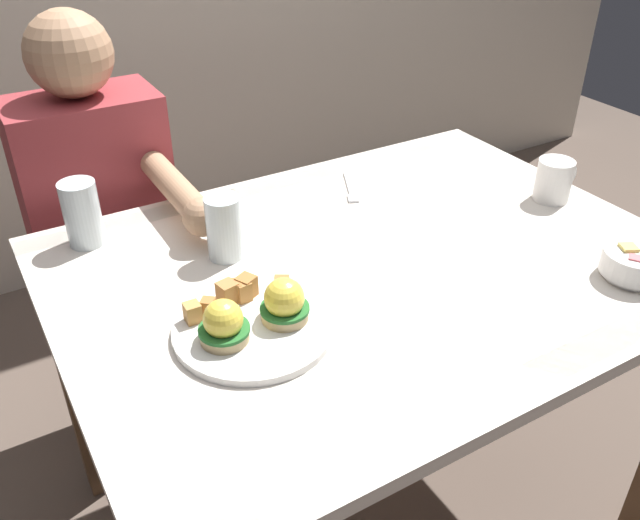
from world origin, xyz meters
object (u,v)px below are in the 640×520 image
object	(u,v)px
fork	(350,189)
water_glass_far	(83,216)
fruit_bowl	(634,264)
coffee_mug	(555,179)
diner_person	(106,219)
dining_table	(370,304)
water_glass_near	(224,231)
eggs_benedict_plate	(253,319)

from	to	relation	value
fork	water_glass_far	size ratio (longest dim) A/B	1.09
fruit_bowl	coffee_mug	xyz separation A→B (m)	(0.11, 0.30, 0.02)
diner_person	dining_table	bearing A→B (deg)	-58.18
dining_table	coffee_mug	world-z (taller)	coffee_mug
water_glass_far	water_glass_near	bearing A→B (deg)	-40.61
coffee_mug	water_glass_near	world-z (taller)	water_glass_near
coffee_mug	water_glass_near	size ratio (longest dim) A/B	0.86
coffee_mug	water_glass_far	size ratio (longest dim) A/B	0.82
water_glass_near	water_glass_far	world-z (taller)	water_glass_far
fruit_bowl	water_glass_far	world-z (taller)	water_glass_far
dining_table	diner_person	size ratio (longest dim) A/B	1.05
dining_table	fruit_bowl	distance (m)	0.50
water_glass_near	diner_person	bearing A→B (deg)	106.93
dining_table	water_glass_far	world-z (taller)	water_glass_far
water_glass_near	water_glass_far	xyz separation A→B (m)	(-0.22, 0.19, 0.01)
eggs_benedict_plate	coffee_mug	bearing A→B (deg)	6.46
dining_table	coffee_mug	distance (m)	0.52
fruit_bowl	fork	xyz separation A→B (m)	(-0.26, 0.58, -0.03)
eggs_benedict_plate	fruit_bowl	distance (m)	0.72
water_glass_far	diner_person	size ratio (longest dim) A/B	0.12
eggs_benedict_plate	fruit_bowl	bearing A→B (deg)	-17.43
fork	coffee_mug	bearing A→B (deg)	-36.21
eggs_benedict_plate	diner_person	bearing A→B (deg)	96.40
coffee_mug	diner_person	bearing A→B (deg)	145.90
diner_person	water_glass_near	bearing A→B (deg)	-73.07
water_glass_far	diner_person	xyz separation A→B (m)	(0.09, 0.25, -0.15)
fruit_bowl	water_glass_far	xyz separation A→B (m)	(-0.85, 0.65, 0.03)
fork	water_glass_far	world-z (taller)	water_glass_far
dining_table	water_glass_near	distance (m)	0.33
fruit_bowl	fork	distance (m)	0.63
eggs_benedict_plate	coffee_mug	size ratio (longest dim) A/B	2.43
dining_table	fork	world-z (taller)	fork
coffee_mug	water_glass_far	distance (m)	1.02
fruit_bowl	water_glass_far	distance (m)	1.07
eggs_benedict_plate	diner_person	xyz separation A→B (m)	(-0.08, 0.68, -0.12)
dining_table	coffee_mug	size ratio (longest dim) A/B	10.80
fruit_bowl	water_glass_far	size ratio (longest dim) A/B	0.89
fruit_bowl	water_glass_far	bearing A→B (deg)	142.66
fruit_bowl	coffee_mug	size ratio (longest dim) A/B	1.08
water_glass_far	diner_person	distance (m)	0.30
eggs_benedict_plate	fruit_bowl	xyz separation A→B (m)	(0.68, -0.21, 0.00)
fork	water_glass_near	world-z (taller)	water_glass_near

